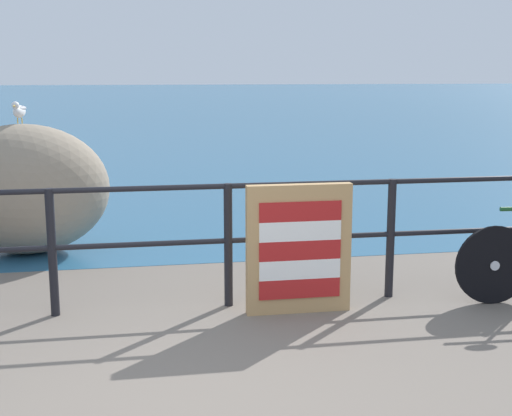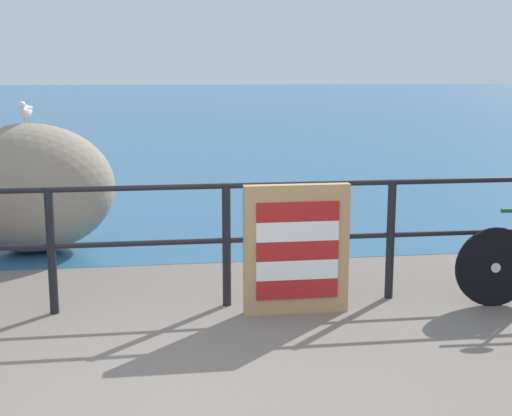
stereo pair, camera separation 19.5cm
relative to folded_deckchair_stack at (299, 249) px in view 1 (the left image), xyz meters
name	(u,v)px [view 1 (the left image)]	position (x,y,z in m)	size (l,w,h in m)	color
ground_plane	(132,131)	(-1.22, 18.42, -0.57)	(120.00, 120.00, 0.10)	#6B6056
sea_surface	(130,97)	(-1.22, 46.58, -0.52)	(120.00, 90.00, 0.01)	#285B7F
promenade_railing	(142,233)	(-1.22, 0.25, 0.12)	(9.79, 0.07, 1.02)	black
folded_deckchair_stack	(299,249)	(0.00, 0.00, 0.00)	(0.84, 0.10, 1.04)	tan
breakwater_boulder_main	(25,189)	(-2.39, 2.34, 0.16)	(1.75, 1.27, 1.37)	gray
seagull	(19,110)	(-2.41, 2.39, 0.99)	(0.15, 0.34, 0.23)	gold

